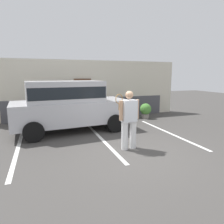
% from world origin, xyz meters
% --- Properties ---
extents(ground_plane, '(40.00, 40.00, 0.00)m').
position_xyz_m(ground_plane, '(0.00, 0.00, 0.00)').
color(ground_plane, '#423F3D').
extents(parking_stripe_0, '(0.12, 4.40, 0.01)m').
position_xyz_m(parking_stripe_0, '(-3.29, 1.50, 0.00)').
color(parking_stripe_0, silver).
rests_on(parking_stripe_0, ground_plane).
extents(parking_stripe_1, '(0.12, 4.40, 0.01)m').
position_xyz_m(parking_stripe_1, '(-0.52, 1.50, 0.00)').
color(parking_stripe_1, silver).
rests_on(parking_stripe_1, ground_plane).
extents(parking_stripe_2, '(0.12, 4.40, 0.01)m').
position_xyz_m(parking_stripe_2, '(2.25, 1.50, 0.00)').
color(parking_stripe_2, silver).
rests_on(parking_stripe_2, ground_plane).
extents(house_frontage, '(10.34, 0.40, 3.06)m').
position_xyz_m(house_frontage, '(-0.00, 5.67, 1.44)').
color(house_frontage, beige).
rests_on(house_frontage, ground_plane).
extents(parked_suv, '(4.73, 2.45, 2.05)m').
position_xyz_m(parked_suv, '(-1.45, 3.14, 1.15)').
color(parked_suv, '#B7B7BC').
rests_on(parked_suv, ground_plane).
extents(tennis_player_man, '(0.80, 0.33, 1.81)m').
position_xyz_m(tennis_player_man, '(-0.00, 0.40, 0.95)').
color(tennis_player_man, white).
rests_on(tennis_player_man, ground_plane).
extents(potted_plant_by_porch, '(0.60, 0.60, 0.80)m').
position_xyz_m(potted_plant_by_porch, '(2.75, 4.31, 0.44)').
color(potted_plant_by_porch, gray).
rests_on(potted_plant_by_porch, ground_plane).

